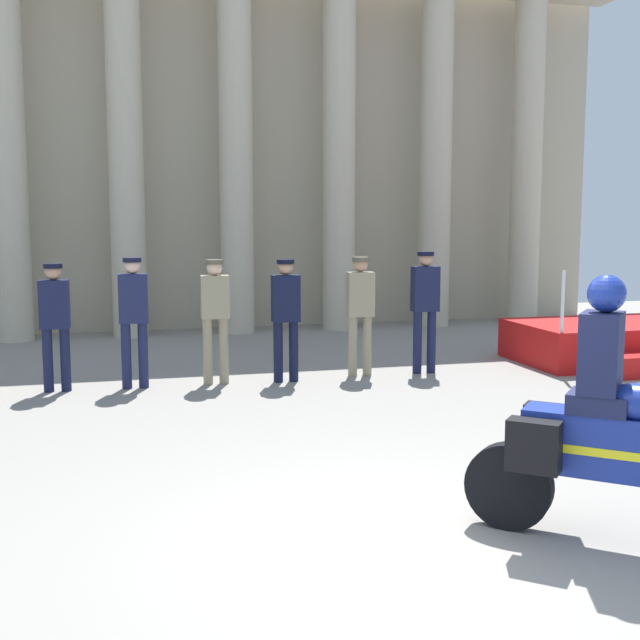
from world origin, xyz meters
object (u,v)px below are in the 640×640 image
object	(u,v)px
officer_in_row_5	(286,310)
officer_in_row_6	(360,306)
officer_in_row_4	(215,311)
officer_in_row_7	(425,302)
reviewing_stand	(609,343)
officer_in_row_3	(134,312)
motorcycle_with_rider	(605,434)
officer_in_row_2	(55,317)

from	to	relation	value
officer_in_row_5	officer_in_row_6	size ratio (longest dim) A/B	0.99
officer_in_row_4	officer_in_row_7	bearing A→B (deg)	-177.59
reviewing_stand	officer_in_row_6	size ratio (longest dim) A/B	1.65
officer_in_row_3	officer_in_row_6	world-z (taller)	officer_in_row_3
officer_in_row_5	officer_in_row_4	bearing A→B (deg)	-3.02
officer_in_row_6	officer_in_row_7	size ratio (longest dim) A/B	0.96
officer_in_row_5	motorcycle_with_rider	size ratio (longest dim) A/B	0.90
officer_in_row_2	officer_in_row_6	world-z (taller)	officer_in_row_6
reviewing_stand	motorcycle_with_rider	xyz separation A→B (m)	(-4.36, -6.31, 0.49)
reviewing_stand	officer_in_row_7	distance (m)	3.26
officer_in_row_3	officer_in_row_7	distance (m)	4.14
officer_in_row_4	officer_in_row_7	xyz separation A→B (m)	(3.06, 0.00, 0.04)
officer_in_row_4	motorcycle_with_rider	world-z (taller)	motorcycle_with_rider
officer_in_row_2	officer_in_row_4	size ratio (longest dim) A/B	0.99
officer_in_row_2	officer_in_row_5	xyz separation A→B (m)	(3.05, -0.14, 0.01)
reviewing_stand	officer_in_row_7	xyz separation A→B (m)	(-3.17, -0.10, 0.75)
officer_in_row_6	officer_in_row_7	xyz separation A→B (m)	(0.97, -0.05, 0.04)
officer_in_row_2	officer_in_row_4	world-z (taller)	officer_in_row_4
officer_in_row_3	officer_in_row_5	xyz separation A→B (m)	(2.05, -0.09, -0.03)
motorcycle_with_rider	officer_in_row_7	bearing A→B (deg)	120.99
reviewing_stand	officer_in_row_3	distance (m)	7.35
officer_in_row_2	officer_in_row_6	distance (m)	4.17
officer_in_row_6	officer_in_row_5	bearing A→B (deg)	9.38
motorcycle_with_rider	officer_in_row_3	bearing A→B (deg)	157.30
officer_in_row_5	officer_in_row_7	distance (m)	2.10
reviewing_stand	officer_in_row_3	xyz separation A→B (m)	(-7.31, -0.10, 0.73)
officer_in_row_5	officer_in_row_7	bearing A→B (deg)	-175.10
reviewing_stand	officer_in_row_4	size ratio (longest dim) A/B	1.65
officer_in_row_3	motorcycle_with_rider	world-z (taller)	motorcycle_with_rider
officer_in_row_2	officer_in_row_7	size ratio (longest dim) A/B	0.94
reviewing_stand	officer_in_row_3	size ratio (longest dim) A/B	1.61
officer_in_row_2	officer_in_row_5	size ratio (longest dim) A/B	0.99
officer_in_row_3	motorcycle_with_rider	distance (m)	6.88
officer_in_row_5	motorcycle_with_rider	xyz separation A→B (m)	(0.91, -6.12, -0.21)
reviewing_stand	officer_in_row_5	size ratio (longest dim) A/B	1.66
motorcycle_with_rider	officer_in_row_2	bearing A→B (deg)	164.12
officer_in_row_3	motorcycle_with_rider	xyz separation A→B (m)	(2.96, -6.20, -0.24)
officer_in_row_5	officer_in_row_6	distance (m)	1.13
reviewing_stand	motorcycle_with_rider	distance (m)	7.68
officer_in_row_2	officer_in_row_6	size ratio (longest dim) A/B	0.98
officer_in_row_4	officer_in_row_6	world-z (taller)	officer_in_row_6
officer_in_row_2	motorcycle_with_rider	bearing A→B (deg)	124.69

